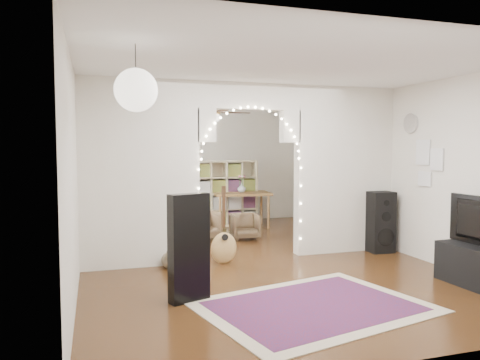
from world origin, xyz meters
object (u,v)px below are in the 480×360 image
object	(u,v)px
bookcase	(225,193)
dining_table	(242,196)
media_console	(476,267)
dining_chair_right	(202,225)
dining_chair_left	(245,226)
acoustic_guitar	(224,235)
floor_speaker	(380,222)

from	to	relation	value
bookcase	dining_table	xyz separation A→B (m)	(0.29, -0.27, -0.04)
media_console	dining_chair_right	world-z (taller)	dining_chair_right
bookcase	dining_chair_left	size ratio (longest dim) A/B	2.75
media_console	dining_table	distance (m)	5.27
media_console	bookcase	distance (m)	5.61
acoustic_guitar	dining_chair_right	xyz separation A→B (m)	(0.10, 1.88, -0.16)
floor_speaker	dining_table	bearing A→B (deg)	118.39
dining_table	media_console	bearing A→B (deg)	-67.87
acoustic_guitar	dining_table	world-z (taller)	acoustic_guitar
media_console	dining_chair_right	bearing A→B (deg)	121.74
dining_chair_right	acoustic_guitar	bearing A→B (deg)	-103.13
bookcase	dining_chair_right	distance (m)	1.70
bookcase	dining_chair_left	world-z (taller)	bookcase
floor_speaker	bookcase	size ratio (longest dim) A/B	0.70
floor_speaker	dining_chair_right	bearing A→B (deg)	146.67
bookcase	dining_chair_left	distance (m)	1.65
media_console	dining_chair_left	xyz separation A→B (m)	(-1.79, 3.74, -0.01)
floor_speaker	dining_table	world-z (taller)	floor_speaker
bookcase	acoustic_guitar	bearing A→B (deg)	-111.83
floor_speaker	dining_table	size ratio (longest dim) A/B	0.78
floor_speaker	dining_chair_right	xyz separation A→B (m)	(-2.57, 1.88, -0.23)
media_console	dining_chair_right	size ratio (longest dim) A/B	1.67
acoustic_guitar	dining_chair_right	world-z (taller)	acoustic_guitar
bookcase	media_console	bearing A→B (deg)	-77.79
media_console	bookcase	size ratio (longest dim) A/B	0.70
dining_table	dining_chair_right	distance (m)	1.65
acoustic_guitar	floor_speaker	world-z (taller)	acoustic_guitar
bookcase	dining_chair_right	xyz separation A→B (m)	(-0.84, -1.41, -0.45)
media_console	dining_chair_left	world-z (taller)	media_console
dining_table	dining_chair_right	bearing A→B (deg)	-128.65
dining_table	dining_chair_right	size ratio (longest dim) A/B	2.14
floor_speaker	bookcase	xyz separation A→B (m)	(-1.73, 3.29, 0.22)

